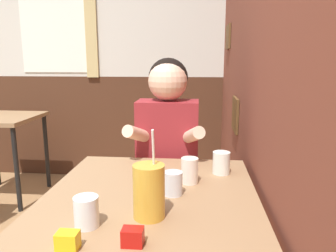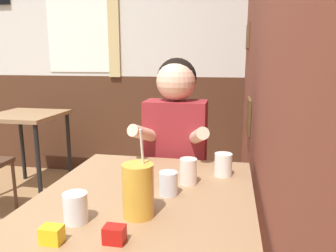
{
  "view_description": "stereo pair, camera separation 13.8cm",
  "coord_description": "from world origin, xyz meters",
  "px_view_note": "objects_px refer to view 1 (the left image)",
  "views": [
    {
      "loc": [
        1.21,
        -0.83,
        1.29
      ],
      "look_at": [
        1.09,
        0.52,
        1.01
      ],
      "focal_mm": 35.0,
      "sensor_mm": 36.0,
      "label": 1
    },
    {
      "loc": [
        1.35,
        -0.81,
        1.29
      ],
      "look_at": [
        1.09,
        0.52,
        1.01
      ],
      "focal_mm": 35.0,
      "sensor_mm": 36.0,
      "label": 2
    }
  ],
  "objects_px": {
    "background_table": "(2,129)",
    "person_seated": "(168,164)",
    "main_table": "(151,213)",
    "cocktail_pitcher": "(149,191)"
  },
  "relations": [
    {
      "from": "background_table",
      "to": "person_seated",
      "type": "bearing_deg",
      "value": -31.38
    },
    {
      "from": "main_table",
      "to": "cocktail_pitcher",
      "type": "xyz_separation_m",
      "value": [
        0.02,
        -0.17,
        0.16
      ]
    },
    {
      "from": "main_table",
      "to": "person_seated",
      "type": "bearing_deg",
      "value": 89.17
    },
    {
      "from": "background_table",
      "to": "cocktail_pitcher",
      "type": "bearing_deg",
      "value": -47.72
    },
    {
      "from": "background_table",
      "to": "cocktail_pitcher",
      "type": "relative_size",
      "value": 2.61
    },
    {
      "from": "person_seated",
      "to": "cocktail_pitcher",
      "type": "distance_m",
      "value": 0.82
    },
    {
      "from": "main_table",
      "to": "background_table",
      "type": "relative_size",
      "value": 1.22
    },
    {
      "from": "main_table",
      "to": "background_table",
      "type": "height_order",
      "value": "same"
    },
    {
      "from": "person_seated",
      "to": "cocktail_pitcher",
      "type": "bearing_deg",
      "value": -89.18
    },
    {
      "from": "background_table",
      "to": "person_seated",
      "type": "relative_size",
      "value": 0.6
    }
  ]
}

